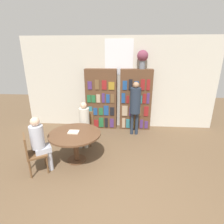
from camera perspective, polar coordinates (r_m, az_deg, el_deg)
The scene contains 12 objects.
ground_plane at distance 3.37m, azimuth -0.74°, elevation -28.90°, with size 16.00×16.00×0.00m, color brown.
wall_back at distance 5.93m, azimuth 2.20°, elevation 9.28°, with size 6.40×0.07×3.00m.
bookshelf_left at distance 5.90m, azimuth -3.50°, elevation 4.14°, with size 1.02×0.34×2.00m.
bookshelf_right at distance 5.86m, azimuth 7.67°, elevation 3.91°, with size 1.02×0.34×2.00m.
flower_vase at distance 5.68m, azimuth 9.95°, elevation 17.20°, with size 0.34×0.34×0.56m.
reading_table at distance 4.21m, azimuth -11.94°, elevation -8.22°, with size 1.20×1.20×0.73m.
chair_near_camera at distance 4.13m, azimuth -24.62°, elevation -11.73°, with size 0.55×0.55×0.91m.
chair_left_side at distance 5.06m, azimuth -8.45°, elevation -4.45°, with size 0.42×0.42×0.91m.
seated_reader_left at distance 4.82m, azimuth -9.13°, elevation -3.05°, with size 0.30×0.39×1.25m.
seated_reader_right at distance 4.04m, azimuth -22.53°, elevation -8.64°, with size 0.42×0.41×1.26m.
librarian_standing at distance 5.36m, azimuth 7.61°, elevation 2.94°, with size 0.33×0.60×1.68m.
open_book_on_table at distance 4.18m, azimuth -12.43°, elevation -6.38°, with size 0.24×0.18×0.03m.
Camera 1 is at (0.20, -2.25, 2.50)m, focal length 28.00 mm.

